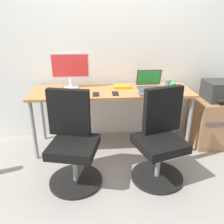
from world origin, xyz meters
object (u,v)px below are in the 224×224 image
(printer, at_px, (220,91))
(coffee_mug, at_px, (173,87))
(office_chair_left, at_px, (73,143))
(side_cabinet, at_px, (215,121))
(open_laptop, at_px, (150,84))
(office_chair_right, at_px, (160,140))
(desktop_monitor, at_px, (70,68))

(printer, height_order, coffee_mug, coffee_mug)
(office_chair_left, height_order, printer, office_chair_left)
(side_cabinet, xyz_separation_m, open_laptop, (-0.89, 0.06, 0.51))
(side_cabinet, bearing_deg, coffee_mug, -175.96)
(office_chair_right, height_order, printer, office_chair_right)
(office_chair_left, relative_size, open_laptop, 3.03)
(office_chair_left, xyz_separation_m, side_cabinet, (1.80, 0.64, -0.12))
(office_chair_left, bearing_deg, coffee_mug, 26.99)
(office_chair_right, distance_m, printer, 1.16)
(office_chair_right, bearing_deg, office_chair_left, 179.91)
(printer, bearing_deg, side_cabinet, 90.00)
(open_laptop, bearing_deg, office_chair_left, -142.67)
(coffee_mug, bearing_deg, printer, 3.96)
(office_chair_right, xyz_separation_m, printer, (0.92, 0.64, 0.30))
(open_laptop, xyz_separation_m, coffee_mug, (0.25, -0.10, -0.01))
(desktop_monitor, height_order, open_laptop, desktop_monitor)
(office_chair_left, bearing_deg, printer, 19.50)
(office_chair_right, bearing_deg, side_cabinet, 34.79)
(printer, bearing_deg, office_chair_left, -160.50)
(side_cabinet, relative_size, desktop_monitor, 1.26)
(office_chair_right, height_order, desktop_monitor, desktop_monitor)
(side_cabinet, xyz_separation_m, desktop_monitor, (-1.86, 0.17, 0.71))
(office_chair_right, bearing_deg, coffee_mug, 64.30)
(side_cabinet, bearing_deg, office_chair_left, -160.47)
(office_chair_left, distance_m, coffee_mug, 1.36)
(printer, distance_m, coffee_mug, 0.64)
(desktop_monitor, bearing_deg, office_chair_left, -86.01)
(office_chair_right, relative_size, desktop_monitor, 1.96)
(office_chair_left, relative_size, side_cabinet, 1.55)
(office_chair_left, relative_size, desktop_monitor, 1.96)
(side_cabinet, xyz_separation_m, printer, (0.00, -0.00, 0.42))
(printer, distance_m, open_laptop, 0.89)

